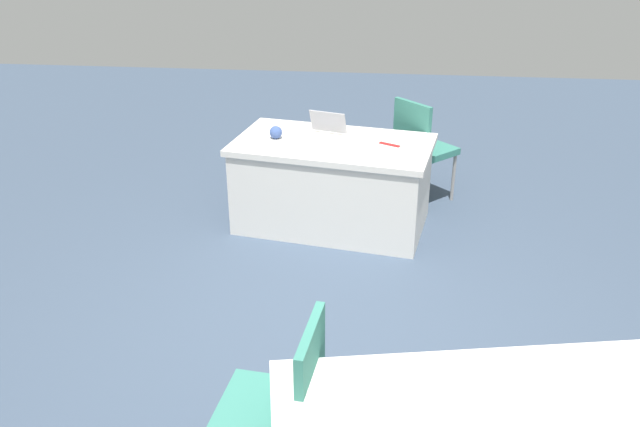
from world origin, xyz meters
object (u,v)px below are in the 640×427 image
Objects in this scene: chair_tucked_right at (421,144)px; laptop_silver at (324,133)px; table_foreground at (333,184)px; chair_near_front at (283,401)px; scissors_red at (389,145)px; yarn_ball at (276,132)px.

laptop_silver is at bearing -104.41° from chair_tucked_right.
table_foreground is 1.82× the size of chair_near_front.
scissors_red is (0.28, 0.59, 0.20)m from chair_tucked_right.
laptop_silver is 3.67× the size of yarn_ball.
laptop_silver is 2.14× the size of scissors_red.
table_foreground is 0.95m from chair_tucked_right.
chair_tucked_right is 0.98m from laptop_silver.
yarn_ball is at bearing -4.24° from table_foreground.
yarn_ball is (1.22, 0.53, 0.24)m from chair_tucked_right.
scissors_red is at bearing -2.53° from chair_near_front.
chair_tucked_right is (-0.71, -3.41, 0.01)m from chair_near_front.
chair_tucked_right is at bearing 92.61° from scissors_red.
yarn_ball is (0.51, -2.88, 0.26)m from chair_near_front.
table_foreground is at bearing 175.76° from yarn_ball.
chair_tucked_right is 2.49× the size of laptop_silver.
laptop_silver is (0.09, -0.09, 0.41)m from table_foreground.
scissors_red is (-0.43, -2.82, 0.21)m from chair_near_front.
laptop_silver reaches higher than table_foreground.
chair_tucked_right is 5.35× the size of scissors_red.
scissors_red is (-0.55, 0.11, -0.04)m from laptop_silver.
laptop_silver reaches higher than chair_near_front.
yarn_ball is at bearing -110.99° from chair_tucked_right.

